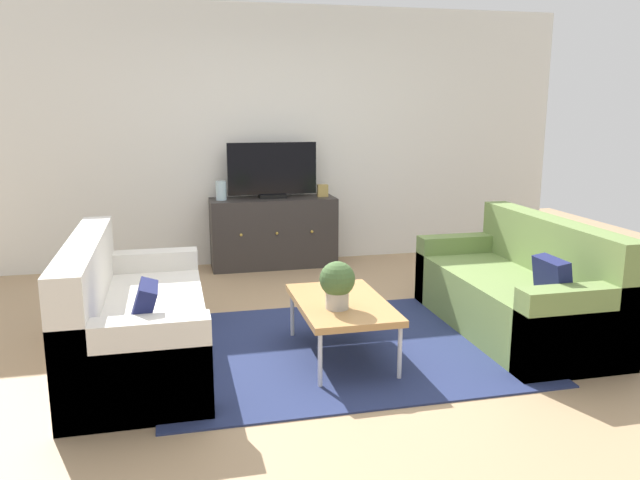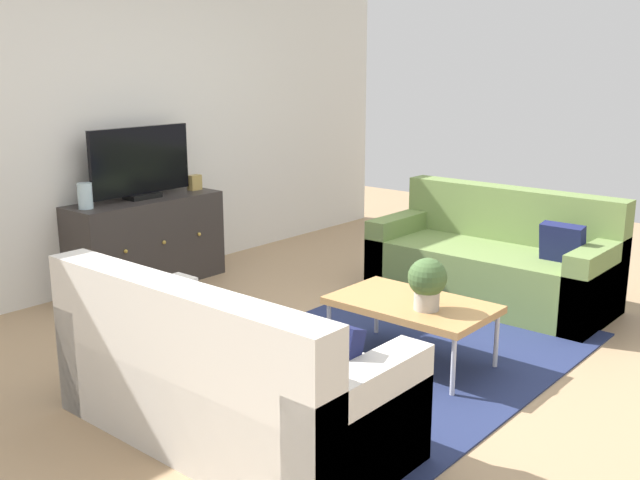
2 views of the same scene
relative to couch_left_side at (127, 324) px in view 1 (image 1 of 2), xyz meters
name	(u,v)px [view 1 (image 1 of 2)]	position (x,y,z in m)	size (l,w,h in m)	color
ground_plane	(335,341)	(1.43, 0.10, -0.29)	(10.00, 10.00, 0.00)	tan
wall_back	(275,137)	(1.43, 2.65, 1.06)	(6.40, 0.12, 2.70)	silver
area_rug	(340,348)	(1.43, -0.05, -0.28)	(2.50, 1.90, 0.01)	navy
couch_left_side	(127,324)	(0.00, 0.00, 0.00)	(0.83, 1.80, 0.85)	silver
couch_right_side	(522,294)	(2.87, 0.00, 0.00)	(0.83, 1.80, 0.85)	olive
coffee_table	(342,305)	(1.40, -0.18, 0.08)	(0.59, 0.97, 0.40)	#B7844C
potted_plant	(337,283)	(1.33, -0.33, 0.28)	(0.23, 0.23, 0.31)	#B7B2A8
tv_console	(273,232)	(1.36, 2.37, 0.08)	(1.31, 0.47, 0.73)	#332D2B
flat_screen_tv	(272,171)	(1.36, 2.39, 0.73)	(0.93, 0.16, 0.58)	black
glass_vase	(221,190)	(0.82, 2.37, 0.54)	(0.11, 0.11, 0.20)	silver
mantel_clock	(322,190)	(1.89, 2.37, 0.51)	(0.11, 0.07, 0.13)	tan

